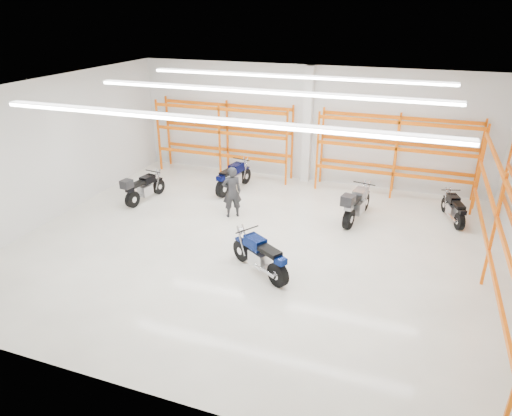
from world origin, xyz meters
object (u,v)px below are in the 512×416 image
(motorcycle_back_d, at_px, (454,209))
(standing_man, at_px, (232,192))
(motorcycle_back_a, at_px, (142,189))
(motorcycle_back_b, at_px, (233,178))
(structural_column, at_px, (307,126))
(motorcycle_back_c, at_px, (355,205))
(motorcycle_main, at_px, (261,257))

(motorcycle_back_d, height_order, standing_man, standing_man)
(motorcycle_back_a, distance_m, standing_man, 3.52)
(motorcycle_back_a, xyz_separation_m, motorcycle_back_b, (2.64, 2.09, 0.01))
(structural_column, bearing_deg, motorcycle_back_a, -140.25)
(motorcycle_back_a, xyz_separation_m, standing_man, (3.51, -0.04, 0.36))
(motorcycle_back_b, height_order, standing_man, standing_man)
(motorcycle_back_b, distance_m, motorcycle_back_c, 4.92)
(motorcycle_main, height_order, standing_man, standing_man)
(motorcycle_back_b, bearing_deg, standing_man, -67.90)
(structural_column, bearing_deg, motorcycle_back_b, -138.76)
(motorcycle_back_d, distance_m, structural_column, 6.16)
(motorcycle_back_b, relative_size, motorcycle_back_d, 1.23)
(motorcycle_main, height_order, motorcycle_back_b, motorcycle_back_b)
(motorcycle_back_b, relative_size, standing_man, 1.28)
(structural_column, bearing_deg, motorcycle_back_c, -52.41)
(motorcycle_back_a, bearing_deg, standing_man, -0.67)
(motorcycle_back_a, height_order, motorcycle_back_b, motorcycle_back_b)
(motorcycle_back_a, distance_m, motorcycle_back_b, 3.37)
(motorcycle_main, bearing_deg, motorcycle_back_a, 150.73)
(motorcycle_back_c, height_order, motorcycle_back_d, motorcycle_back_c)
(motorcycle_back_c, bearing_deg, structural_column, 127.59)
(motorcycle_back_b, bearing_deg, motorcycle_back_d, -0.56)
(motorcycle_back_b, distance_m, motorcycle_back_d, 7.82)
(motorcycle_back_c, bearing_deg, motorcycle_back_d, 19.68)
(motorcycle_back_d, xyz_separation_m, standing_man, (-6.95, -2.06, 0.45))
(motorcycle_back_b, xyz_separation_m, motorcycle_back_c, (4.79, -1.16, 0.06))
(motorcycle_back_b, height_order, motorcycle_back_c, motorcycle_back_c)
(motorcycle_back_a, distance_m, motorcycle_back_d, 10.65)
(motorcycle_back_b, distance_m, structural_column, 3.54)
(motorcycle_back_c, bearing_deg, motorcycle_back_a, -172.85)
(motorcycle_back_a, bearing_deg, structural_column, 39.75)
(structural_column, bearing_deg, motorcycle_back_d, -21.05)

